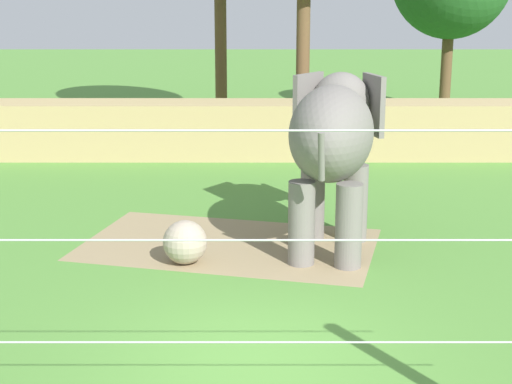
# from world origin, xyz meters

# --- Properties ---
(ground_plane) EXTENTS (120.00, 120.00, 0.00)m
(ground_plane) POSITION_xyz_m (0.00, 0.00, 0.00)
(ground_plane) COLOR #518938
(dirt_patch) EXTENTS (6.44, 4.76, 0.01)m
(dirt_patch) POSITION_xyz_m (-0.48, 4.97, 0.00)
(dirt_patch) COLOR #937F5B
(dirt_patch) RESTS_ON ground
(embankment_wall) EXTENTS (36.00, 1.80, 1.69)m
(embankment_wall) POSITION_xyz_m (0.00, 13.63, 0.84)
(embankment_wall) COLOR tan
(embankment_wall) RESTS_ON ground
(elephant) EXTENTS (2.24, 4.43, 3.32)m
(elephant) POSITION_xyz_m (1.56, 4.87, 2.20)
(elephant) COLOR slate
(elephant) RESTS_ON ground
(enrichment_ball) EXTENTS (0.83, 0.83, 0.83)m
(enrichment_ball) POSITION_xyz_m (-1.25, 3.84, 0.41)
(enrichment_ball) COLOR tan
(enrichment_ball) RESTS_ON ground
(cable_fence) EXTENTS (8.52, 0.24, 3.91)m
(cable_fence) POSITION_xyz_m (0.00, -3.19, 1.96)
(cable_fence) COLOR brown
(cable_fence) RESTS_ON ground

